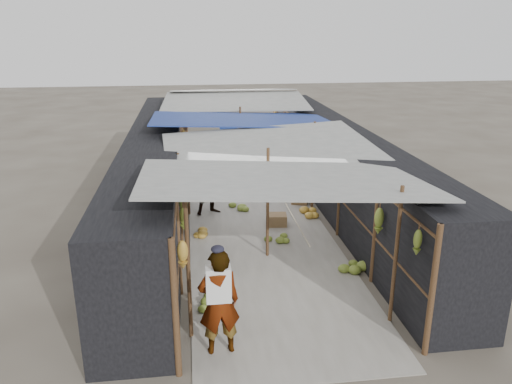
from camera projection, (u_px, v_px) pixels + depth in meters
name	position (u px, v px, depth m)	size (l,w,h in m)	color
ground	(293.00, 328.00, 8.89)	(80.00, 80.00, 0.00)	#6B6356
aisle_slab	(249.00, 205.00, 15.01)	(3.60, 16.00, 0.02)	#9E998E
stall_left	(156.00, 172.00, 14.31)	(1.40, 15.00, 2.30)	black
stall_right	(338.00, 166.00, 14.99)	(1.40, 15.00, 2.30)	black
crate_near	(277.00, 220.00, 13.46)	(0.54, 0.43, 0.32)	#8A6546
crate_mid	(300.00, 199.00, 15.12)	(0.48, 0.38, 0.29)	#8A6546
crate_back	(229.00, 170.00, 18.29)	(0.39, 0.32, 0.25)	#8A6546
black_basin	(286.00, 194.00, 15.75)	(0.58, 0.58, 0.18)	black
vendor_elderly	(219.00, 302.00, 7.98)	(0.67, 0.44, 1.85)	white
shopper_blue	(211.00, 184.00, 14.10)	(0.88, 0.68, 1.81)	#1F429D
vendor_seated	(282.00, 182.00, 15.80)	(0.57, 0.33, 0.88)	#4B4741
market_canopy	(249.00, 124.00, 14.59)	(5.62, 15.20, 2.77)	brown
hanging_bananas	(253.00, 158.00, 13.91)	(3.96, 14.11, 0.79)	gold
floor_bananas	(255.00, 205.00, 14.66)	(3.87, 11.06, 0.35)	gold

